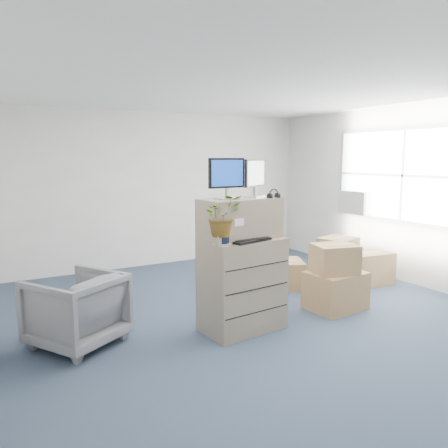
# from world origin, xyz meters

# --- Properties ---
(ground) EXTENTS (7.00, 7.00, 0.00)m
(ground) POSITION_xyz_m (0.00, 0.00, 0.00)
(ground) COLOR #283749
(ground) RESTS_ON ground
(wall_back) EXTENTS (6.00, 0.02, 2.80)m
(wall_back) POSITION_xyz_m (0.00, 3.51, 1.40)
(wall_back) COLOR beige
(wall_back) RESTS_ON ground
(wall_right) EXTENTS (0.02, 7.00, 2.80)m
(wall_right) POSITION_xyz_m (3.01, 0.00, 1.40)
(wall_right) COLOR beige
(wall_right) RESTS_ON ground
(window) EXTENTS (0.07, 2.72, 1.52)m
(window) POSITION_xyz_m (2.96, 0.50, 1.70)
(window) COLOR gray
(window) RESTS_ON wall_right
(ac_unit) EXTENTS (0.24, 0.60, 0.40)m
(ac_unit) POSITION_xyz_m (2.87, 1.40, 1.20)
(ac_unit) COLOR silver
(ac_unit) RESTS_ON wall_right
(filing_cabinet_lower) EXTENTS (0.97, 0.65, 1.07)m
(filing_cabinet_lower) POSITION_xyz_m (-0.33, 0.02, 0.53)
(filing_cabinet_lower) COLOR gray
(filing_cabinet_lower) RESTS_ON ground
(filing_cabinet_upper) EXTENTS (0.96, 0.54, 0.46)m
(filing_cabinet_upper) POSITION_xyz_m (-0.34, 0.07, 1.30)
(filing_cabinet_upper) COLOR gray
(filing_cabinet_upper) RESTS_ON filing_cabinet_lower
(monitor_left) EXTENTS (0.46, 0.19, 0.45)m
(monitor_left) POSITION_xyz_m (-0.53, 0.04, 1.78)
(monitor_left) COLOR #99999E
(monitor_left) RESTS_ON filing_cabinet_upper
(monitor_right) EXTENTS (0.40, 0.26, 0.43)m
(monitor_right) POSITION_xyz_m (-0.11, 0.11, 1.77)
(monitor_right) COLOR #99999E
(monitor_right) RESTS_ON filing_cabinet_upper
(headphones) EXTENTS (0.14, 0.03, 0.14)m
(headphones) POSITION_xyz_m (0.02, -0.08, 1.56)
(headphones) COLOR black
(headphones) RESTS_ON filing_cabinet_upper
(keyboard) EXTENTS (0.53, 0.32, 0.03)m
(keyboard) POSITION_xyz_m (-0.34, -0.14, 1.08)
(keyboard) COLOR black
(keyboard) RESTS_ON filing_cabinet_lower
(mouse) EXTENTS (0.09, 0.07, 0.03)m
(mouse) POSITION_xyz_m (0.05, -0.01, 1.08)
(mouse) COLOR silver
(mouse) RESTS_ON filing_cabinet_lower
(water_bottle) EXTENTS (0.07, 0.07, 0.24)m
(water_bottle) POSITION_xyz_m (-0.28, 0.08, 1.19)
(water_bottle) COLOR #93959B
(water_bottle) RESTS_ON filing_cabinet_lower
(phone_dock) EXTENTS (0.06, 0.06, 0.13)m
(phone_dock) POSITION_xyz_m (-0.35, 0.08, 1.11)
(phone_dock) COLOR silver
(phone_dock) RESTS_ON filing_cabinet_lower
(external_drive) EXTENTS (0.25, 0.21, 0.07)m
(external_drive) POSITION_xyz_m (0.01, 0.20, 1.10)
(external_drive) COLOR black
(external_drive) RESTS_ON filing_cabinet_lower
(tissue_box) EXTENTS (0.24, 0.14, 0.08)m
(tissue_box) POSITION_xyz_m (-0.03, 0.18, 1.18)
(tissue_box) COLOR #3E88D4
(tissue_box) RESTS_ON external_drive
(potted_plant) EXTENTS (0.41, 0.45, 0.43)m
(potted_plant) POSITION_xyz_m (-0.68, -0.12, 1.31)
(potted_plant) COLOR #9CB894
(potted_plant) RESTS_ON filing_cabinet_lower
(office_chair) EXTENTS (1.11, 1.09, 0.85)m
(office_chair) POSITION_xyz_m (-2.08, 0.52, 0.42)
(office_chair) COLOR slate
(office_chair) RESTS_ON ground
(cardboard_boxes) EXTENTS (2.08, 1.84, 0.87)m
(cardboard_boxes) POSITION_xyz_m (1.52, 0.50, 0.32)
(cardboard_boxes) COLOR olive
(cardboard_boxes) RESTS_ON ground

